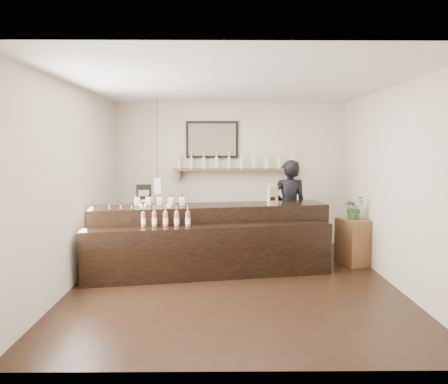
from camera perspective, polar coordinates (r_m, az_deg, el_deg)
ground at (r=6.42m, az=1.28°, el=-11.71°), size 5.00×5.00×0.00m
room_shell at (r=6.12m, az=1.32°, el=3.66°), size 5.00×5.00×5.00m
back_wall_decor at (r=8.49m, az=-0.27°, el=4.70°), size 2.66×0.96×1.69m
counter at (r=6.84m, az=-1.82°, el=-6.40°), size 3.75×1.62×1.20m
promo_sign at (r=6.93m, az=-10.43°, el=-0.36°), size 0.23×0.05×0.33m
paper_bag at (r=6.84m, az=6.34°, el=-0.47°), size 0.17×0.14×0.31m
tape_dispenser at (r=6.86m, az=6.66°, el=-1.42°), size 0.12×0.05×0.10m
side_cabinet at (r=7.57m, az=16.47°, el=-6.24°), size 0.52×0.61×0.76m
potted_plant at (r=7.47m, az=16.60°, el=-1.94°), size 0.45×0.44×0.38m
shopkeeper at (r=7.82m, az=8.49°, el=-1.29°), size 0.75×0.53×1.94m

